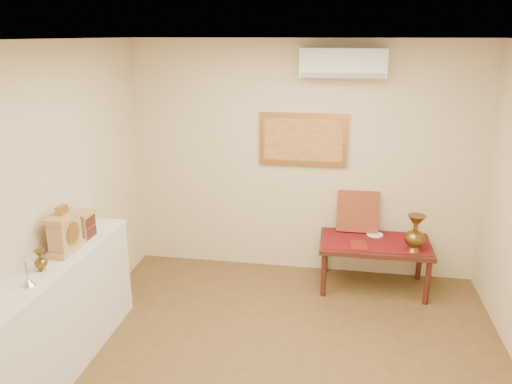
% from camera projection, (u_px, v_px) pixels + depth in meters
% --- Properties ---
extents(ceiling, '(4.50, 4.50, 0.00)m').
position_uv_depth(ceiling, '(281.00, 40.00, 3.21)').
color(ceiling, silver).
rests_on(ceiling, ground).
extents(wall_back, '(4.00, 0.02, 2.70)m').
position_uv_depth(wall_back, '(303.00, 160.00, 5.74)').
color(wall_back, beige).
rests_on(wall_back, ground).
extents(wall_left, '(0.02, 4.50, 2.70)m').
position_uv_depth(wall_left, '(28.00, 218.00, 3.94)').
color(wall_left, beige).
rests_on(wall_left, ground).
extents(candlestick, '(0.10, 0.10, 0.22)m').
position_uv_depth(candlestick, '(26.00, 272.00, 3.62)').
color(candlestick, silver).
rests_on(candlestick, display_ledge).
extents(brass_urn_small, '(0.10, 0.10, 0.22)m').
position_uv_depth(brass_urn_small, '(40.00, 257.00, 3.85)').
color(brass_urn_small, brown).
rests_on(brass_urn_small, display_ledge).
extents(table_cloth, '(1.14, 0.59, 0.01)m').
position_uv_depth(table_cloth, '(375.00, 242.00, 5.49)').
color(table_cloth, maroon).
rests_on(table_cloth, low_table).
extents(brass_urn_tall, '(0.21, 0.21, 0.48)m').
position_uv_depth(brass_urn_tall, '(415.00, 229.00, 5.18)').
color(brass_urn_tall, brown).
rests_on(brass_urn_tall, table_cloth).
extents(plate, '(0.18, 0.18, 0.01)m').
position_uv_depth(plate, '(375.00, 235.00, 5.66)').
color(plate, white).
rests_on(plate, table_cloth).
extents(menu, '(0.19, 0.26, 0.01)m').
position_uv_depth(menu, '(359.00, 245.00, 5.38)').
color(menu, maroon).
rests_on(menu, table_cloth).
extents(cushion, '(0.47, 0.20, 0.48)m').
position_uv_depth(cushion, '(358.00, 211.00, 5.72)').
color(cushion, maroon).
rests_on(cushion, table_cloth).
extents(display_ledge, '(0.37, 2.02, 0.98)m').
position_uv_depth(display_ledge, '(61.00, 315.00, 4.17)').
color(display_ledge, silver).
rests_on(display_ledge, floor).
extents(mantel_clock, '(0.17, 0.36, 0.41)m').
position_uv_depth(mantel_clock, '(65.00, 232.00, 4.17)').
color(mantel_clock, tan).
rests_on(mantel_clock, display_ledge).
extents(wooden_chest, '(0.16, 0.21, 0.24)m').
position_uv_depth(wooden_chest, '(83.00, 225.00, 4.47)').
color(wooden_chest, tan).
rests_on(wooden_chest, display_ledge).
extents(low_table, '(1.20, 0.70, 0.55)m').
position_uv_depth(low_table, '(375.00, 247.00, 5.51)').
color(low_table, '#441B14').
rests_on(low_table, floor).
extents(painting, '(1.00, 0.06, 0.60)m').
position_uv_depth(painting, '(303.00, 139.00, 5.63)').
color(painting, '#B37739').
rests_on(painting, wall_back).
extents(ac_unit, '(0.90, 0.25, 0.30)m').
position_uv_depth(ac_unit, '(343.00, 63.00, 5.22)').
color(ac_unit, white).
rests_on(ac_unit, wall_back).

